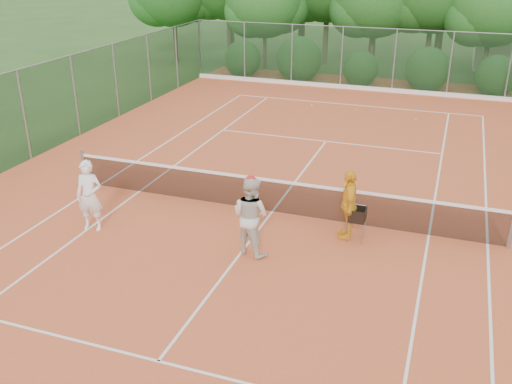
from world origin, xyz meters
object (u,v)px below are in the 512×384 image
player_center_grp (251,215)px  player_white (89,196)px  ball_hopper (357,215)px  player_yellow (349,204)px

player_center_grp → player_white: bearing=-177.1°
player_white → ball_hopper: size_ratio=2.11×
player_center_grp → player_yellow: size_ratio=1.10×
player_white → player_center_grp: size_ratio=0.95×
player_white → ball_hopper: bearing=2.4°
player_yellow → player_center_grp: bearing=-64.9°
player_white → player_yellow: (6.17, 1.74, -0.03)m
player_yellow → ball_hopper: (0.25, -0.13, -0.19)m
player_white → player_center_grp: 4.21m
player_white → player_yellow: bearing=4.1°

